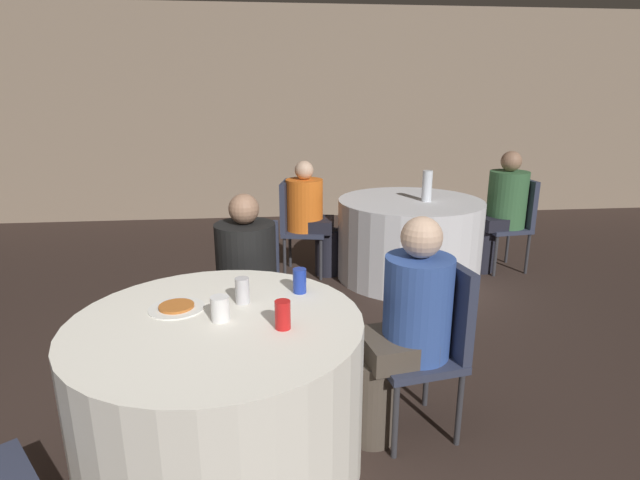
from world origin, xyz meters
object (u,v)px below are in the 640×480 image
pizza_plate_near (177,307)px  soda_can_red (283,315)px  table_near (221,396)px  person_black_shirt (246,282)px  chair_far_west (295,220)px  bottle_far (427,186)px  person_green_jacket (500,211)px  soda_can_silver (242,291)px  table_far (409,239)px  person_orange_shirt (312,218)px  chair_near_north (249,279)px  person_blue_shirt (403,330)px  soda_can_blue (300,281)px  chair_far_east (514,217)px  chair_near_east (433,334)px

pizza_plate_near → soda_can_red: soda_can_red is taller
table_near → person_black_shirt: size_ratio=1.15×
chair_far_west → bottle_far: 1.27m
person_green_jacket → soda_can_silver: bearing=128.3°
table_far → soda_can_silver: size_ratio=10.94×
person_orange_shirt → person_black_shirt: size_ratio=0.98×
table_near → table_far: same height
soda_can_silver → table_far: bearing=57.0°
person_orange_shirt → soda_can_silver: person_orange_shirt is taller
table_far → chair_near_north: (-1.44, -1.34, 0.16)m
person_blue_shirt → pizza_plate_near: size_ratio=4.54×
soda_can_blue → soda_can_red: same height
person_green_jacket → table_near: bearing=129.1°
chair_near_north → person_blue_shirt: person_blue_shirt is taller
table_near → person_orange_shirt: size_ratio=1.17×
soda_can_blue → bottle_far: size_ratio=0.44×
chair_near_north → chair_far_east: bearing=-144.5°
table_near → soda_can_red: 0.53m
person_blue_shirt → person_black_shirt: size_ratio=1.03×
chair_near_east → person_green_jacket: bearing=-41.6°
person_orange_shirt → bottle_far: 1.10m
table_near → soda_can_blue: size_ratio=10.48×
chair_far_east → chair_near_east: bearing=139.6°
bottle_far → table_far: bearing=153.4°
chair_far_east → person_green_jacket: bearing=90.0°
soda_can_blue → soda_can_silver: same height
chair_near_east → chair_far_east: same height
soda_can_red → bottle_far: (1.38, 2.43, 0.08)m
chair_near_east → pizza_plate_near: chair_near_east is taller
person_black_shirt → person_green_jacket: size_ratio=0.95×
chair_near_east → chair_far_east: 2.81m
bottle_far → chair_far_east: bearing=10.5°
chair_far_west → person_black_shirt: bearing=-1.8°
person_orange_shirt → soda_can_silver: bearing=-1.4°
person_blue_shirt → pizza_plate_near: (-1.07, -0.01, 0.18)m
chair_near_north → pizza_plate_near: (-0.29, -0.91, 0.22)m
person_orange_shirt → person_blue_shirt: (0.23, -2.41, 0.02)m
person_blue_shirt → soda_can_red: 0.69m
chair_near_north → chair_far_west: 1.60m
table_near → chair_far_east: chair_far_east is taller
chair_near_north → soda_can_blue: bearing=115.4°
soda_can_red → soda_can_silver: same height
table_near → person_green_jacket: 3.51m
person_green_jacket → soda_can_red: 3.39m
chair_near_north → chair_near_east: bearing=142.7°
soda_can_blue → chair_near_east: bearing=-8.3°
person_black_shirt → pizza_plate_near: person_black_shirt is taller
table_near → soda_can_red: soda_can_red is taller
chair_near_east → bottle_far: bearing=-26.2°
person_black_shirt → bottle_far: bearing=-132.3°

